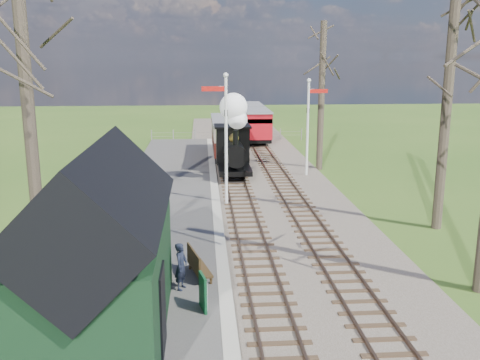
% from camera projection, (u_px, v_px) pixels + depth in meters
% --- Properties ---
extents(distant_hills, '(114.40, 48.00, 22.02)m').
position_uv_depth(distant_hills, '(226.00, 223.00, 76.20)').
color(distant_hills, '#385B23').
rests_on(distant_hills, ground).
extents(ballast_bed, '(8.00, 60.00, 0.10)m').
position_uv_depth(ballast_bed, '(256.00, 177.00, 31.35)').
color(ballast_bed, brown).
rests_on(ballast_bed, ground).
extents(track_near, '(1.60, 60.00, 0.15)m').
position_uv_depth(track_near, '(234.00, 176.00, 31.25)').
color(track_near, brown).
rests_on(track_near, ground).
extents(track_far, '(1.60, 60.00, 0.15)m').
position_uv_depth(track_far, '(278.00, 175.00, 31.43)').
color(track_far, brown).
rests_on(track_far, ground).
extents(platform, '(5.00, 44.00, 0.20)m').
position_uv_depth(platform, '(164.00, 217.00, 23.23)').
color(platform, '#474442').
rests_on(platform, ground).
extents(coping_strip, '(0.40, 44.00, 0.21)m').
position_uv_depth(coping_strip, '(217.00, 216.00, 23.39)').
color(coping_strip, '#B2AD9E').
rests_on(coping_strip, ground).
extents(station_shed, '(3.25, 6.30, 4.78)m').
position_uv_depth(station_shed, '(101.00, 253.00, 12.97)').
color(station_shed, black).
rests_on(station_shed, platform).
extents(semaphore_near, '(1.22, 0.24, 6.22)m').
position_uv_depth(semaphore_near, '(225.00, 130.00, 24.57)').
color(semaphore_near, silver).
rests_on(semaphore_near, ground).
extents(semaphore_far, '(1.22, 0.24, 5.72)m').
position_uv_depth(semaphore_far, '(309.00, 120.00, 30.82)').
color(semaphore_far, silver).
rests_on(semaphore_far, ground).
extents(bare_trees, '(15.51, 22.39, 12.00)m').
position_uv_depth(bare_trees, '(292.00, 107.00, 18.63)').
color(bare_trees, '#382D23').
rests_on(bare_trees, ground).
extents(fence_line, '(12.60, 0.08, 1.00)m').
position_uv_depth(fence_line, '(227.00, 134.00, 44.78)').
color(fence_line, slate).
rests_on(fence_line, ground).
extents(locomotive, '(1.93, 4.51, 4.83)m').
position_uv_depth(locomotive, '(234.00, 141.00, 30.60)').
color(locomotive, black).
rests_on(locomotive, ground).
extents(coach, '(2.26, 7.74, 2.37)m').
position_uv_depth(coach, '(228.00, 136.00, 36.64)').
color(coach, black).
rests_on(coach, ground).
extents(red_carriage_a, '(2.10, 5.19, 2.21)m').
position_uv_depth(red_carriage_a, '(256.00, 125.00, 43.31)').
color(red_carriage_a, black).
rests_on(red_carriage_a, ground).
extents(red_carriage_b, '(2.10, 5.19, 2.21)m').
position_uv_depth(red_carriage_b, '(250.00, 117.00, 48.66)').
color(red_carriage_b, black).
rests_on(red_carriage_b, ground).
extents(sign_board, '(0.24, 0.68, 1.00)m').
position_uv_depth(sign_board, '(203.00, 292.00, 14.44)').
color(sign_board, '#104C27').
rests_on(sign_board, platform).
extents(bench, '(0.82, 1.61, 0.89)m').
position_uv_depth(bench, '(197.00, 264.00, 16.63)').
color(bench, '#402D16').
rests_on(bench, platform).
extents(person, '(0.51, 0.61, 1.42)m').
position_uv_depth(person, '(181.00, 266.00, 15.68)').
color(person, black).
rests_on(person, platform).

